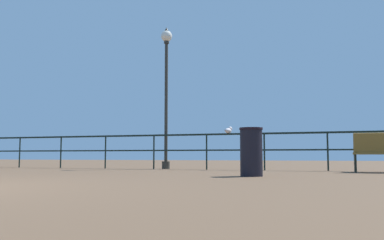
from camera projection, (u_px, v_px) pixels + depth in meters
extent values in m
cube|color=black|center=(154.00, 135.00, 12.06)|extent=(19.33, 0.05, 0.05)
cube|color=black|center=(154.00, 150.00, 12.02)|extent=(19.33, 0.04, 0.04)
cylinder|color=black|center=(20.00, 153.00, 13.57)|extent=(0.04, 0.04, 0.98)
cylinder|color=black|center=(61.00, 152.00, 13.05)|extent=(0.04, 0.04, 0.98)
cylinder|color=black|center=(105.00, 152.00, 12.53)|extent=(0.04, 0.04, 0.98)
cylinder|color=black|center=(154.00, 152.00, 12.02)|extent=(0.04, 0.04, 0.98)
cylinder|color=black|center=(207.00, 152.00, 11.50)|extent=(0.04, 0.04, 0.98)
cylinder|color=black|center=(264.00, 152.00, 10.98)|extent=(0.04, 0.04, 0.98)
cylinder|color=black|center=(328.00, 152.00, 10.47)|extent=(0.04, 0.04, 0.98)
cube|color=black|center=(355.00, 163.00, 9.69)|extent=(0.04, 0.41, 0.44)
cube|color=black|center=(354.00, 148.00, 9.89)|extent=(0.04, 0.32, 0.04)
cylinder|color=#2C2B25|center=(166.00, 165.00, 12.06)|extent=(0.23, 0.23, 0.22)
cylinder|color=#2C2B25|center=(166.00, 102.00, 12.22)|extent=(0.10, 0.10, 3.53)
cylinder|color=#2C2B25|center=(166.00, 43.00, 12.38)|extent=(0.15, 0.15, 0.06)
sphere|color=silver|center=(167.00, 36.00, 12.39)|extent=(0.34, 0.34, 0.34)
cone|color=#2C2B25|center=(167.00, 29.00, 12.41)|extent=(0.11, 0.11, 0.10)
ellipsoid|color=silver|center=(228.00, 131.00, 11.35)|extent=(0.21, 0.28, 0.14)
ellipsoid|color=gray|center=(228.00, 130.00, 11.35)|extent=(0.17, 0.25, 0.05)
sphere|color=silver|center=(230.00, 129.00, 11.45)|extent=(0.11, 0.11, 0.11)
cone|color=yellow|center=(231.00, 129.00, 11.51)|extent=(0.06, 0.06, 0.05)
cube|color=gray|center=(226.00, 130.00, 11.24)|extent=(0.08, 0.10, 0.02)
cylinder|color=black|center=(251.00, 153.00, 7.74)|extent=(0.42, 0.42, 0.87)
cylinder|color=black|center=(251.00, 129.00, 7.78)|extent=(0.44, 0.44, 0.04)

